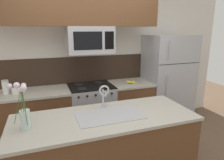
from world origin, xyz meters
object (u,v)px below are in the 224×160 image
Objects in this scene: microwave at (90,40)px; sink_faucet at (104,93)px; stove_range at (92,110)px; refrigerator at (167,80)px; flower_vase at (24,113)px; storage_jar_medium at (15,90)px; banana_bunch at (131,82)px; storage_jar_tall at (6,87)px.

microwave is 2.43× the size of sink_faucet.
sink_faucet is (-0.08, -1.03, 0.65)m from stove_range.
stove_range is 1.62m from refrigerator.
microwave is 1.53× the size of flower_vase.
storage_jar_medium reaches higher than banana_bunch.
stove_range is 4.34× the size of storage_jar_tall.
banana_bunch is 0.39× the size of flower_vase.
flower_vase reaches higher than storage_jar_medium.
microwave reaches higher than stove_range.
stove_range is 1.43m from storage_jar_tall.
microwave is 1.18m from sink_faucet.
storage_jar_tall is 1.12× the size of banana_bunch.
storage_jar_tall is (-2.89, 0.01, 0.13)m from refrigerator.
microwave is 1.77m from refrigerator.
storage_jar_tall is (-1.32, 0.03, 0.55)m from stove_range.
storage_jar_medium is (-1.19, 0.00, -0.73)m from microwave.
microwave is 5.78× the size of storage_jar_medium.
flower_vase is (-1.72, -1.22, 0.15)m from banana_bunch.
storage_jar_tall is at bearing 178.49° from stove_range.
storage_jar_tall reaches higher than banana_bunch.
banana_bunch is at bearing -1.21° from storage_jar_medium.
storage_jar_medium is at bearing 137.49° from sink_faucet.
stove_range is 1.29m from storage_jar_medium.
refrigerator is at bearing -0.30° from storage_jar_tall.
storage_jar_tall is 0.70× the size of sink_faucet.
microwave is at bearing -178.50° from refrigerator.
storage_jar_medium is 1.51m from sink_faucet.
banana_bunch reaches higher than stove_range.
flower_vase is at bearing -127.26° from stove_range.
stove_range is 1.22m from sink_faucet.
refrigerator is 1.97m from sink_faucet.
refrigerator reaches higher than storage_jar_tall.
stove_range is 1.24m from microwave.
microwave is (0.00, -0.02, 1.24)m from stove_range.
storage_jar_medium is 0.68× the size of banana_bunch.
banana_bunch is at bearing -2.63° from storage_jar_tall.
sink_faucet is at bearing -94.64° from microwave.
refrigerator is at bearing 32.57° from sink_faucet.
sink_faucet reaches higher than storage_jar_tall.
sink_faucet is (1.11, -1.01, 0.13)m from storage_jar_medium.
flower_vase is at bearing -127.72° from microwave.
refrigerator is 3.62× the size of flower_vase.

